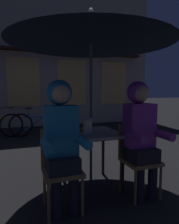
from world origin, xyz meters
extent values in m
plane|color=black|center=(0.00, 0.00, 0.00)|extent=(60.00, 60.00, 0.00)
cube|color=#B2AD9E|center=(0.00, 0.00, 0.72)|extent=(0.72, 0.72, 0.04)
cylinder|color=#2D2319|center=(-0.31, -0.31, 0.35)|extent=(0.04, 0.04, 0.70)
cylinder|color=#2D2319|center=(0.31, -0.31, 0.35)|extent=(0.04, 0.04, 0.70)
cylinder|color=#2D2319|center=(-0.31, 0.31, 0.35)|extent=(0.04, 0.04, 0.70)
cylinder|color=#2D2319|center=(0.31, 0.31, 0.35)|extent=(0.04, 0.04, 0.70)
cylinder|color=#4C4C51|center=(0.00, 0.00, 1.12)|extent=(0.04, 0.04, 2.25)
cone|color=black|center=(0.00, 0.00, 2.06)|extent=(2.10, 2.10, 0.38)
sphere|color=#4C4C51|center=(0.00, 0.00, 2.28)|extent=(0.06, 0.06, 0.06)
cube|color=white|center=(-0.07, -0.07, 0.75)|extent=(0.11, 0.11, 0.02)
cube|color=white|center=(-0.07, -0.07, 0.84)|extent=(0.09, 0.09, 0.16)
pyramid|color=white|center=(-0.07, -0.07, 0.94)|extent=(0.11, 0.11, 0.06)
cube|color=olive|center=(-0.48, -0.44, 0.43)|extent=(0.40, 0.40, 0.04)
cylinder|color=olive|center=(-0.31, -0.61, 0.21)|extent=(0.03, 0.03, 0.41)
cylinder|color=olive|center=(-0.65, -0.61, 0.21)|extent=(0.03, 0.03, 0.41)
cylinder|color=olive|center=(-0.31, -0.27, 0.21)|extent=(0.03, 0.03, 0.41)
cylinder|color=olive|center=(-0.65, -0.27, 0.21)|extent=(0.03, 0.03, 0.41)
cube|color=olive|center=(-0.48, -0.26, 0.66)|extent=(0.40, 0.03, 0.42)
cube|color=olive|center=(0.48, -0.44, 0.43)|extent=(0.40, 0.40, 0.04)
cylinder|color=olive|center=(0.65, -0.61, 0.21)|extent=(0.03, 0.03, 0.41)
cylinder|color=olive|center=(0.31, -0.61, 0.21)|extent=(0.03, 0.03, 0.41)
cylinder|color=olive|center=(0.65, -0.27, 0.21)|extent=(0.03, 0.03, 0.41)
cylinder|color=olive|center=(0.31, -0.27, 0.21)|extent=(0.03, 0.03, 0.41)
cube|color=olive|center=(0.48, -0.26, 0.66)|extent=(0.40, 0.03, 0.42)
cylinder|color=black|center=(-0.39, -0.57, 0.23)|extent=(0.11, 0.11, 0.45)
cylinder|color=black|center=(-0.57, -0.57, 0.23)|extent=(0.11, 0.11, 0.45)
cube|color=black|center=(-0.48, -0.44, 0.53)|extent=(0.32, 0.36, 0.16)
cube|color=teal|center=(-0.48, -0.40, 0.87)|extent=(0.34, 0.22, 0.52)
cylinder|color=teal|center=(-0.30, -0.62, 0.78)|extent=(0.09, 0.30, 0.09)
cylinder|color=teal|center=(-0.66, -0.62, 0.78)|extent=(0.09, 0.30, 0.09)
sphere|color=tan|center=(-0.48, -0.40, 1.25)|extent=(0.21, 0.21, 0.21)
sphere|color=teal|center=(-0.48, -0.35, 1.26)|extent=(0.27, 0.27, 0.27)
cylinder|color=black|center=(0.57, -0.57, 0.23)|extent=(0.11, 0.11, 0.45)
cylinder|color=black|center=(0.39, -0.57, 0.23)|extent=(0.11, 0.11, 0.45)
cube|color=black|center=(0.48, -0.44, 0.53)|extent=(0.32, 0.36, 0.16)
cube|color=purple|center=(0.48, -0.40, 0.87)|extent=(0.34, 0.22, 0.52)
cylinder|color=purple|center=(0.66, -0.62, 0.78)|extent=(0.09, 0.30, 0.09)
cylinder|color=purple|center=(0.30, -0.62, 0.78)|extent=(0.09, 0.30, 0.09)
sphere|color=tan|center=(0.48, -0.40, 1.25)|extent=(0.21, 0.21, 0.21)
sphere|color=purple|center=(0.48, -0.35, 1.26)|extent=(0.27, 0.27, 0.27)
cube|color=#9E9389|center=(-0.69, 5.40, 3.10)|extent=(10.00, 0.60, 6.20)
cube|color=#E0B260|center=(-0.69, 5.09, 1.60)|extent=(1.10, 0.02, 1.70)
cube|color=#E0B260|center=(1.07, 5.09, 1.60)|extent=(1.10, 0.02, 1.70)
cube|color=#E0B260|center=(2.83, 5.09, 1.60)|extent=(1.10, 0.02, 1.70)
cube|color=#331914|center=(-0.69, 4.95, 2.70)|extent=(9.00, 0.36, 0.08)
torus|color=black|center=(-1.10, 3.55, 0.33)|extent=(0.65, 0.20, 0.66)
cylinder|color=#B78419|center=(-1.22, 3.52, 0.68)|extent=(0.02, 0.02, 0.28)
cylinder|color=black|center=(-1.22, 3.52, 0.82)|extent=(0.43, 0.12, 0.02)
torus|color=black|center=(0.17, 3.53, 0.33)|extent=(0.66, 0.08, 0.66)
torus|color=black|center=(-0.85, 3.48, 0.33)|extent=(0.66, 0.08, 0.66)
cylinder|color=#1E4C93|center=(-0.34, 3.50, 0.54)|extent=(0.84, 0.08, 0.04)
cylinder|color=#1E4C93|center=(-0.46, 3.50, 0.36)|extent=(0.61, 0.06, 0.44)
cylinder|color=#1E4C93|center=(-0.62, 3.49, 0.66)|extent=(0.02, 0.02, 0.24)
cube|color=black|center=(-0.62, 3.49, 0.79)|extent=(0.20, 0.09, 0.04)
cylinder|color=#1E4C93|center=(0.05, 3.52, 0.68)|extent=(0.02, 0.02, 0.28)
cylinder|color=black|center=(0.05, 3.52, 0.82)|extent=(0.44, 0.04, 0.02)
cube|color=olive|center=(-0.08, 0.14, 0.75)|extent=(0.22, 0.17, 0.02)
camera|label=1|loc=(-0.89, -2.49, 1.28)|focal=32.58mm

